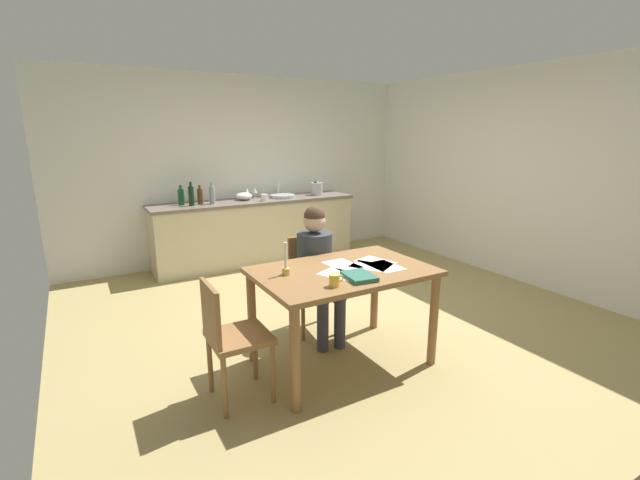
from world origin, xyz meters
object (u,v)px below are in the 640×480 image
at_px(bottle_wine_red, 200,196).
at_px(bottle_sauce, 212,195).
at_px(chair_at_table, 311,279).
at_px(stovetop_kettle, 317,188).
at_px(mixing_bowl, 244,196).
at_px(candlestick, 286,266).
at_px(wine_glass_near_sink, 255,190).
at_px(wine_glass_by_kettle, 247,191).
at_px(coffee_mug, 335,280).
at_px(teacup_on_counter, 265,197).
at_px(sink_unit, 282,196).
at_px(bottle_oil, 181,197).
at_px(person_seated, 317,264).
at_px(dining_table, 343,283).
at_px(chair_side_empty, 230,335).
at_px(bottle_vinegar, 191,195).
at_px(book_magazine, 359,276).

xyz_separation_m(bottle_wine_red, bottle_sauce, (0.14, -0.07, 0.02)).
bearing_deg(chair_at_table, stovetop_kettle, 59.35).
relative_size(chair_at_table, mixing_bowl, 3.79).
distance_m(candlestick, wine_glass_near_sink, 3.21).
relative_size(bottle_sauce, wine_glass_by_kettle, 1.89).
distance_m(coffee_mug, teacup_on_counter, 3.25).
distance_m(stovetop_kettle, teacup_on_counter, 0.93).
bearing_deg(sink_unit, bottle_oil, 177.94).
height_order(person_seated, sink_unit, person_seated).
bearing_deg(candlestick, sink_unit, 65.29).
bearing_deg(dining_table, bottle_sauce, 92.90).
distance_m(bottle_sauce, wine_glass_near_sink, 0.71).
distance_m(coffee_mug, sink_unit, 3.50).
height_order(bottle_sauce, teacup_on_counter, bottle_sauce).
relative_size(dining_table, mixing_bowl, 5.84).
bearing_deg(teacup_on_counter, mixing_bowl, 137.46).
relative_size(chair_side_empty, coffee_mug, 7.91).
bearing_deg(person_seated, dining_table, -98.43).
bearing_deg(bottle_sauce, chair_at_table, -83.81).
bearing_deg(bottle_sauce, bottle_vinegar, -179.84).
xyz_separation_m(chair_side_empty, bottle_sauce, (0.79, 3.00, 0.53)).
bearing_deg(bottle_wine_red, stovetop_kettle, -0.28).
xyz_separation_m(book_magazine, bottle_wine_red, (-0.28, 3.26, 0.20)).
bearing_deg(bottle_wine_red, bottle_vinegar, -152.61).
bearing_deg(bottle_oil, teacup_on_counter, -10.77).
relative_size(person_seated, stovetop_kettle, 5.43).
distance_m(book_magazine, mixing_bowl, 3.33).
distance_m(coffee_mug, candlestick, 0.43).
height_order(dining_table, coffee_mug, coffee_mug).
relative_size(bottle_oil, bottle_wine_red, 1.03).
relative_size(person_seated, mixing_bowl, 5.17).
bearing_deg(chair_side_empty, bottle_oil, 82.51).
bearing_deg(wine_glass_near_sink, bottle_wine_red, -170.23).
xyz_separation_m(coffee_mug, wine_glass_near_sink, (0.78, 3.45, 0.17)).
xyz_separation_m(mixing_bowl, stovetop_kettle, (1.14, -0.06, 0.05)).
distance_m(candlestick, mixing_bowl, 3.06).
relative_size(bottle_sauce, wine_glass_near_sink, 1.89).
bearing_deg(bottle_vinegar, dining_table, -81.84).
xyz_separation_m(dining_table, chair_at_table, (0.10, 0.69, -0.19)).
xyz_separation_m(chair_at_table, stovetop_kettle, (1.37, 2.32, 0.51)).
relative_size(bottle_oil, stovetop_kettle, 1.17).
xyz_separation_m(dining_table, mixing_bowl, (0.33, 3.06, 0.27)).
xyz_separation_m(person_seated, candlestick, (-0.52, -0.44, 0.18)).
bearing_deg(teacup_on_counter, chair_side_empty, -117.11).
distance_m(chair_at_table, coffee_mug, 1.09).
distance_m(dining_table, coffee_mug, 0.41).
xyz_separation_m(book_magazine, bottle_sauce, (-0.13, 3.19, 0.21)).
relative_size(person_seated, coffee_mug, 10.80).
distance_m(chair_at_table, bottle_wine_red, 2.42).
distance_m(mixing_bowl, wine_glass_by_kettle, 0.14).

